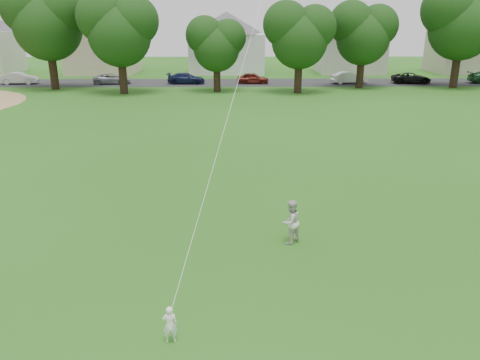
{
  "coord_description": "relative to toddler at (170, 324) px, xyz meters",
  "views": [
    {
      "loc": [
        0.82,
        -10.77,
        6.7
      ],
      "look_at": [
        1.0,
        2.0,
        2.3
      ],
      "focal_mm": 35.0,
      "sensor_mm": 36.0,
      "label": 1
    }
  ],
  "objects": [
    {
      "name": "ground",
      "position": [
        0.58,
        2.2,
        -0.45
      ],
      "size": [
        160.0,
        160.0,
        0.0
      ],
      "primitive_type": "plane",
      "color": "#265112",
      "rests_on": "ground"
    },
    {
      "name": "street",
      "position": [
        0.58,
        44.2,
        -0.44
      ],
      "size": [
        90.0,
        7.0,
        0.01
      ],
      "primitive_type": "cube",
      "color": "#2D2D30",
      "rests_on": "ground"
    },
    {
      "name": "toddler",
      "position": [
        0.0,
        0.0,
        0.0
      ],
      "size": [
        0.35,
        0.25,
        0.89
      ],
      "primitive_type": "imported",
      "rotation": [
        0.0,
        0.0,
        3.27
      ],
      "color": "white",
      "rests_on": "ground"
    },
    {
      "name": "older_boy",
      "position": [
        3.17,
        4.77,
        0.27
      ],
      "size": [
        0.88,
        0.86,
        1.43
      ],
      "primitive_type": "imported",
      "rotation": [
        0.0,
        0.0,
        3.82
      ],
      "color": "silver",
      "rests_on": "ground"
    },
    {
      "name": "kite",
      "position": [
        1.37,
        5.46,
        3.93
      ],
      "size": [
        1.81,
        5.86,
        13.52
      ],
      "color": "white",
      "rests_on": "ground"
    },
    {
      "name": "tree_row",
      "position": [
        4.44,
        38.25,
        5.88
      ],
      "size": [
        83.84,
        9.61,
        10.69
      ],
      "color": "black",
      "rests_on": "ground"
    },
    {
      "name": "parked_cars",
      "position": [
        5.4,
        43.2,
        0.16
      ],
      "size": [
        69.92,
        2.31,
        1.26
      ],
      "color": "black",
      "rests_on": "ground"
    },
    {
      "name": "house_row",
      "position": [
        1.22,
        54.2,
        4.6
      ],
      "size": [
        77.46,
        14.04,
        10.62
      ],
      "color": "silver",
      "rests_on": "ground"
    }
  ]
}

